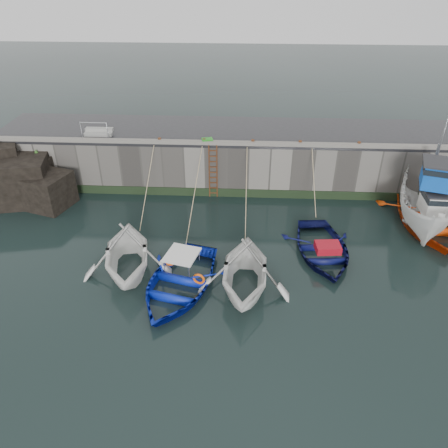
# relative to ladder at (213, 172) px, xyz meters

# --- Properties ---
(ground) EXTENTS (120.00, 120.00, 0.00)m
(ground) POSITION_rel_ladder_xyz_m (2.00, -9.91, -1.59)
(ground) COLOR black
(ground) RESTS_ON ground
(quay_back) EXTENTS (30.00, 5.00, 3.00)m
(quay_back) POSITION_rel_ladder_xyz_m (2.00, 2.59, -0.09)
(quay_back) COLOR slate
(quay_back) RESTS_ON ground
(road_back) EXTENTS (30.00, 5.00, 0.16)m
(road_back) POSITION_rel_ladder_xyz_m (2.00, 2.59, 1.49)
(road_back) COLOR black
(road_back) RESTS_ON quay_back
(kerb_back) EXTENTS (30.00, 0.30, 0.20)m
(kerb_back) POSITION_rel_ladder_xyz_m (2.00, 0.24, 1.67)
(kerb_back) COLOR slate
(kerb_back) RESTS_ON road_back
(algae_back) EXTENTS (30.00, 0.08, 0.50)m
(algae_back) POSITION_rel_ladder_xyz_m (2.00, 0.05, -1.34)
(algae_back) COLOR black
(algae_back) RESTS_ON ground
(rock_outcrop) EXTENTS (5.85, 4.24, 3.41)m
(rock_outcrop) POSITION_rel_ladder_xyz_m (-10.92, -0.80, -0.33)
(rock_outcrop) COLOR black
(rock_outcrop) RESTS_ON ground
(ladder) EXTENTS (0.51, 0.08, 3.20)m
(ladder) POSITION_rel_ladder_xyz_m (0.00, 0.00, 0.00)
(ladder) COLOR #3F1E0F
(ladder) RESTS_ON ground
(boat_near_white) EXTENTS (5.10, 5.63, 2.57)m
(boat_near_white) POSITION_rel_ladder_xyz_m (-3.32, -7.17, -1.59)
(boat_near_white) COLOR white
(boat_near_white) RESTS_ON ground
(boat_near_white_rope) EXTENTS (0.04, 5.42, 3.10)m
(boat_near_white_rope) POSITION_rel_ladder_xyz_m (-3.32, -2.29, -1.59)
(boat_near_white_rope) COLOR tan
(boat_near_white_rope) RESTS_ON ground
(boat_near_blue) EXTENTS (5.17, 6.29, 1.14)m
(boat_near_blue) POSITION_rel_ladder_xyz_m (-0.88, -8.27, -1.59)
(boat_near_blue) COLOR #0B22B3
(boat_near_blue) RESTS_ON ground
(boat_near_blue_rope) EXTENTS (0.04, 6.41, 3.10)m
(boat_near_blue_rope) POSITION_rel_ladder_xyz_m (-0.88, -2.84, -1.59)
(boat_near_blue_rope) COLOR tan
(boat_near_blue_rope) RESTS_ON ground
(boat_near_blacktrim) EXTENTS (4.42, 5.06, 2.57)m
(boat_near_blacktrim) POSITION_rel_ladder_xyz_m (1.92, -8.11, -1.59)
(boat_near_blacktrim) COLOR silver
(boat_near_blacktrim) RESTS_ON ground
(boat_near_blacktrim_rope) EXTENTS (0.04, 6.26, 3.10)m
(boat_near_blacktrim_rope) POSITION_rel_ladder_xyz_m (1.92, -2.76, -1.59)
(boat_near_blacktrim_rope) COLOR tan
(boat_near_blacktrim_rope) RESTS_ON ground
(boat_near_navy) EXTENTS (4.01, 5.30, 1.04)m
(boat_near_navy) POSITION_rel_ladder_xyz_m (5.57, -5.42, -1.59)
(boat_near_navy) COLOR #0A0E44
(boat_near_navy) RESTS_ON ground
(boat_near_navy_rope) EXTENTS (0.04, 3.97, 3.10)m
(boat_near_navy_rope) POSITION_rel_ladder_xyz_m (5.57, -1.42, -1.59)
(boat_near_navy_rope) COLOR tan
(boat_near_navy_rope) RESTS_ON ground
(boat_far_white) EXTENTS (4.75, 7.79, 5.82)m
(boat_far_white) POSITION_rel_ladder_xyz_m (11.30, -2.35, -0.41)
(boat_far_white) COLOR white
(boat_far_white) RESTS_ON ground
(boat_far_orange) EXTENTS (4.96, 6.73, 4.35)m
(boat_far_orange) POSITION_rel_ladder_xyz_m (11.50, -2.44, -1.16)
(boat_far_orange) COLOR #F3460C
(boat_far_orange) RESTS_ON ground
(fish_crate) EXTENTS (0.69, 0.57, 0.27)m
(fish_crate) POSITION_rel_ladder_xyz_m (-0.33, 0.39, 1.70)
(fish_crate) COLOR #1C8618
(fish_crate) RESTS_ON road_back
(railing) EXTENTS (1.60, 1.05, 1.00)m
(railing) POSITION_rel_ladder_xyz_m (-6.75, 1.33, 1.77)
(railing) COLOR #A5A8AD
(railing) RESTS_ON road_back
(bollard_a) EXTENTS (0.18, 0.18, 0.28)m
(bollard_a) POSITION_rel_ladder_xyz_m (-3.00, 0.34, 1.71)
(bollard_a) COLOR #3F1E0F
(bollard_a) RESTS_ON road_back
(bollard_b) EXTENTS (0.18, 0.18, 0.28)m
(bollard_b) POSITION_rel_ladder_xyz_m (-0.50, 0.34, 1.71)
(bollard_b) COLOR #3F1E0F
(bollard_b) RESTS_ON road_back
(bollard_c) EXTENTS (0.18, 0.18, 0.28)m
(bollard_c) POSITION_rel_ladder_xyz_m (2.20, 0.34, 1.71)
(bollard_c) COLOR #3F1E0F
(bollard_c) RESTS_ON road_back
(bollard_d) EXTENTS (0.18, 0.18, 0.28)m
(bollard_d) POSITION_rel_ladder_xyz_m (4.80, 0.34, 1.71)
(bollard_d) COLOR #3F1E0F
(bollard_d) RESTS_ON road_back
(bollard_e) EXTENTS (0.18, 0.18, 0.28)m
(bollard_e) POSITION_rel_ladder_xyz_m (8.00, 0.34, 1.71)
(bollard_e) COLOR #3F1E0F
(bollard_e) RESTS_ON road_back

